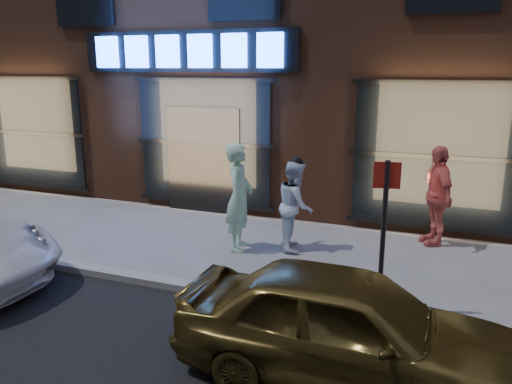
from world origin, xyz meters
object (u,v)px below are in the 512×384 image
Objects in this scene: man_cap at (296,205)px; man_bowtie at (239,197)px; gold_sedan at (348,327)px; sign_post at (384,225)px; passerby at (436,196)px.

man_bowtie is at bearing 96.14° from man_cap.
gold_sedan is 1.72m from sign_post.
sign_post is (0.13, 1.58, 0.66)m from gold_sedan.
sign_post is at bearing -34.19° from passerby.
man_bowtie is at bearing -88.65° from passerby.
gold_sedan is 1.73× the size of sign_post.
man_bowtie is 0.92× the size of sign_post.
gold_sedan is at bearing -32.46° from passerby.
passerby is (3.33, 1.58, -0.04)m from man_bowtie.
man_bowtie reaches higher than passerby.
gold_sedan is at bearing -172.48° from man_cap.
man_bowtie is 3.24m from sign_post.
man_cap is (0.95, 0.40, -0.16)m from man_bowtie.
gold_sedan is at bearing -151.44° from man_bowtie.
man_cap is 2.66m from passerby.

